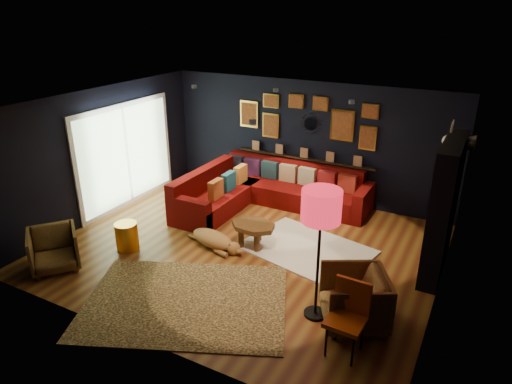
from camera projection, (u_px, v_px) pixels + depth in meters
The scene contains 20 objects.
floor at pixel (245, 248), 8.22m from camera, with size 6.50×6.50×0.00m, color brown.
room_walls at pixel (244, 165), 7.61m from camera, with size 6.50×6.50×6.50m.
sectional at pixel (261, 192), 9.83m from camera, with size 3.41×2.69×0.86m.
ledge at pixel (304, 158), 10.05m from camera, with size 3.20×0.12×0.04m, color black.
gallery_wall at pixel (306, 118), 9.74m from camera, with size 3.15×0.04×1.02m.
sunburst_mirror at pixel (311, 124), 9.74m from camera, with size 0.47×0.16×0.47m.
fireplace at pixel (442, 212), 7.21m from camera, with size 0.31×1.60×2.20m.
deer_head at pixel (460, 142), 7.20m from camera, with size 0.50×0.28×0.45m.
sliding_door at pixel (127, 155), 9.68m from camera, with size 0.06×2.80×2.20m.
ceiling_spots at pixel (266, 98), 7.89m from camera, with size 3.30×2.50×0.06m.
shag_rug at pixel (306, 249), 8.16m from camera, with size 2.14×1.55×0.03m, color silver.
leopard_rug at pixel (186, 301), 6.74m from camera, with size 2.94×2.10×0.02m, color tan.
coffee_table at pixel (253, 228), 8.14m from camera, with size 0.90×0.70×0.43m.
pouf at pixel (200, 214), 9.10m from camera, with size 0.48×0.48×0.31m, color #A41B1C.
armchair_left at pixel (54, 248), 7.46m from camera, with size 0.74×0.69×0.76m, color #B38139.
armchair_right at pixel (354, 296), 6.14m from camera, with size 0.84×0.78×0.86m, color #B38139.
gold_stool at pixel (127, 236), 8.11m from camera, with size 0.40×0.40×0.50m, color gold.
orange_chair at pixel (349, 311), 5.61m from camera, with size 0.48×0.48×0.97m.
floor_lamp at pixel (321, 211), 5.84m from camera, with size 0.52×0.52×1.91m.
dog at pixel (212, 236), 8.18m from camera, with size 1.26×0.62×0.40m, color tan, non-canonical shape.
Camera 1 is at (3.57, -6.26, 4.08)m, focal length 32.00 mm.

